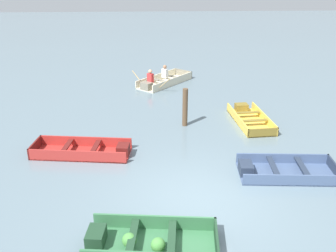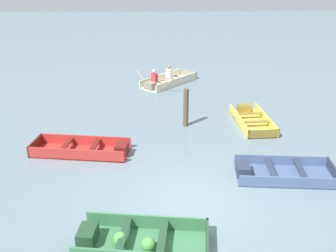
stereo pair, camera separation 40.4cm
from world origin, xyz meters
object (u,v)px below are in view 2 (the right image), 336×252
Objects in this scene: skiff_yellow_mid_moored at (251,120)px; mooring_post at (186,108)px; dinghy_green_foreground at (136,241)px; rowboat_cream_with_crew at (166,81)px; skiff_red_far_moored at (85,149)px; skiff_slate_blue_near_moored at (280,173)px.

skiff_yellow_mid_moored is 1.93× the size of mooring_post.
dinghy_green_foreground is 0.90× the size of rowboat_cream_with_crew.
skiff_yellow_mid_moored is 0.88× the size of skiff_red_far_moored.
dinghy_green_foreground is 7.64m from skiff_yellow_mid_moored.
skiff_yellow_mid_moored is 6.18m from skiff_red_far_moored.
skiff_yellow_mid_moored is (0.03, 3.85, -0.00)m from skiff_slate_blue_near_moored.
mooring_post is at bearing 124.20° from skiff_slate_blue_near_moored.
mooring_post is (1.38, 6.34, 0.56)m from dinghy_green_foreground.
skiff_slate_blue_near_moored reaches higher than skiff_yellow_mid_moored.
rowboat_cream_with_crew reaches higher than dinghy_green_foreground.
rowboat_cream_with_crew is 2.22× the size of mooring_post.
mooring_post is (3.25, 2.10, 0.57)m from skiff_red_far_moored.
rowboat_cream_with_crew is 5.11m from mooring_post.
skiff_yellow_mid_moored is at bearing 89.59° from skiff_slate_blue_near_moored.
skiff_yellow_mid_moored is 2.54m from mooring_post.
rowboat_cream_with_crew reaches higher than skiff_red_far_moored.
dinghy_green_foreground is at bearing -143.94° from skiff_slate_blue_near_moored.
skiff_red_far_moored is 3.91m from mooring_post.
dinghy_green_foreground reaches higher than skiff_slate_blue_near_moored.
skiff_red_far_moored is at bearing -157.29° from skiff_yellow_mid_moored.
skiff_slate_blue_near_moored is 3.85m from skiff_yellow_mid_moored.
mooring_post is at bearing 32.95° from skiff_red_far_moored.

